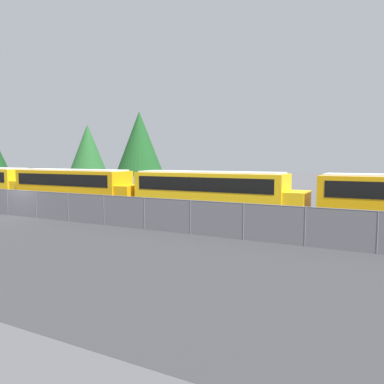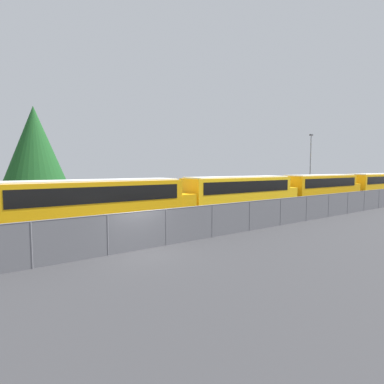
{
  "view_description": "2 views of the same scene",
  "coord_description": "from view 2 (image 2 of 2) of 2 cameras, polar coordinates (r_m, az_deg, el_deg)",
  "views": [
    {
      "loc": [
        23.22,
        -17.78,
        4.1
      ],
      "look_at": [
        10.63,
        6.01,
        1.73
      ],
      "focal_mm": 35.0,
      "sensor_mm": 36.0,
      "label": 1
    },
    {
      "loc": [
        -6.22,
        -12.94,
        3.92
      ],
      "look_at": [
        6.85,
        5.09,
        2.18
      ],
      "focal_mm": 28.0,
      "sensor_mm": 36.0,
      "label": 2
    }
  ],
  "objects": [
    {
      "name": "school_bus_5",
      "position": [
        36.54,
        23.53,
        1.01
      ],
      "size": [
        12.14,
        2.61,
        3.26
      ],
      "color": "orange",
      "rests_on": "ground_plane"
    },
    {
      "name": "school_bus_3",
      "position": [
        19.19,
        -16.83,
        -1.6
      ],
      "size": [
        12.14,
        2.61,
        3.26
      ],
      "color": "orange",
      "rests_on": "ground_plane"
    },
    {
      "name": "road_strip",
      "position": [
        10.11,
        5.76,
        -18.33
      ],
      "size": [
        134.59,
        12.0,
        0.01
      ],
      "color": "#333335",
      "rests_on": "ground_plane"
    },
    {
      "name": "light_pole",
      "position": [
        45.68,
        21.62,
        5.21
      ],
      "size": [
        0.6,
        0.24,
        8.75
      ],
      "color": "gray",
      "rests_on": "ground_plane"
    },
    {
      "name": "fence",
      "position": [
        14.66,
        -10.12,
        -7.22
      ],
      "size": [
        100.66,
        0.07,
        1.89
      ],
      "color": "#9EA0A5",
      "rests_on": "ground_plane"
    },
    {
      "name": "ground_plane",
      "position": [
        14.89,
        -10.08,
        -10.86
      ],
      "size": [
        200.0,
        200.0,
        0.0
      ],
      "primitive_type": "plane",
      "color": "#4C4C4F"
    },
    {
      "name": "school_bus_4",
      "position": [
        26.35,
        9.39,
        0.13
      ],
      "size": [
        12.14,
        2.61,
        3.26
      ],
      "color": "yellow",
      "rests_on": "ground_plane"
    },
    {
      "name": "school_bus_6",
      "position": [
        48.13,
        31.5,
        1.47
      ],
      "size": [
        12.14,
        2.61,
        3.26
      ],
      "color": "#EDA80F",
      "rests_on": "ground_plane"
    },
    {
      "name": "tree_2",
      "position": [
        30.25,
        -27.8,
        7.6
      ],
      "size": [
        5.52,
        5.52,
        9.44
      ],
      "color": "#51381E",
      "rests_on": "ground_plane"
    }
  ]
}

